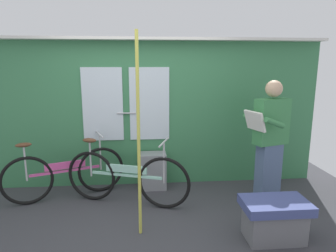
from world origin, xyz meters
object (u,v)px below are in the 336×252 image
Objects in this scene: bicycle_near_door at (65,173)px; trash_bin_by_wall at (153,171)px; passenger_reading_newspaper at (270,139)px; bicycle_leaning_behind at (126,178)px; bench_seat_corner at (274,219)px; handrail_pole at (138,138)px.

bicycle_near_door is 2.86× the size of trash_bin_by_wall.
trash_bin_by_wall is at bearing -10.06° from bicycle_near_door.
bicycle_near_door is at bearing -24.45° from passenger_reading_newspaper.
bicycle_leaning_behind is 0.65m from trash_bin_by_wall.
bicycle_near_door is 2.26× the size of bench_seat_corner.
passenger_reading_newspaper reaches higher than bicycle_leaning_behind.
handrail_pole is at bearing 3.53° from passenger_reading_newspaper.
bench_seat_corner is (1.45, -0.24, -0.87)m from handrail_pole.
handrail_pole reaches higher than bench_seat_corner.
handrail_pole is 1.70m from bench_seat_corner.
handrail_pole reaches higher than trash_bin_by_wall.
bench_seat_corner is at bearing -12.24° from bicycle_leaning_behind.
trash_bin_by_wall is 0.25× the size of handrail_pole.
bicycle_near_door is 0.95× the size of passenger_reading_newspaper.
handrail_pole is (-0.19, -1.25, 0.83)m from trash_bin_by_wall.
handrail_pole is at bearing -64.54° from bicycle_near_door.
bicycle_near_door is at bearing 153.41° from bench_seat_corner.
passenger_reading_newspaper is 1.76m from trash_bin_by_wall.
bicycle_near_door is 0.95× the size of bicycle_leaning_behind.
trash_bin_by_wall is (1.25, 0.24, -0.09)m from bicycle_near_door.
handrail_pole is 3.16× the size of bench_seat_corner.
trash_bin_by_wall is at bearing 71.71° from bicycle_leaning_behind.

